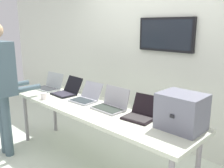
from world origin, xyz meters
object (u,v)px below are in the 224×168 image
Objects in this scene: laptop_station_0 at (50,85)px; laptop_station_3 at (111,104)px; laptop_station_2 at (86,97)px; laptop_station_1 at (67,90)px; person at (1,77)px; workbench at (93,111)px; equipment_box at (182,111)px; laptop_station_4 at (141,113)px; coffee_mug at (44,96)px.

laptop_station_0 is 1.04× the size of laptop_station_3.
laptop_station_0 is at bearing 179.95° from laptop_station_2.
laptop_station_2 is at bearing -1.28° from laptop_station_1.
laptop_station_2 is 1.12m from person.
workbench is 1.11m from equipment_box.
laptop_station_3 is (0.87, -0.01, 0.00)m from laptop_station_1.
person reaches higher than laptop_station_4.
workbench is at bearing -158.02° from laptop_station_3.
laptop_station_4 is at bearing 1.67° from laptop_station_3.
laptop_station_3 is at bearing 21.98° from workbench.
person is at bearing -139.25° from laptop_station_2.
laptop_station_0 is 0.22× the size of person.
equipment_box is 1.12× the size of laptop_station_1.
equipment_box is at bearing 1.28° from laptop_station_1.
laptop_station_4 is at bearing -0.09° from laptop_station_1.
person reaches higher than coffee_mug.
laptop_station_3 is 4.42× the size of coffee_mug.
laptop_station_4 is at bearing 0.49° from laptop_station_2.
equipment_box reaches higher than workbench.
laptop_station_2 is 0.87m from laptop_station_4.
equipment_box is 0.86m from laptop_station_3.
laptop_station_1 is at bearing 179.06° from laptop_station_3.
laptop_station_4 is at bearing 8.95° from workbench.
person is (-0.41, -0.72, 0.24)m from laptop_station_1.
person reaches higher than workbench.
laptop_station_0 is (-1.08, 0.09, 0.11)m from workbench.
equipment_box is (1.08, 0.14, 0.22)m from workbench.
equipment_box is at bearing 3.54° from laptop_station_3.
laptop_station_0 is at bearing 174.99° from workbench.
equipment_box is 1.04× the size of laptop_station_0.
laptop_station_2 is (-0.23, 0.09, 0.11)m from workbench.
laptop_station_0 is at bearing -179.78° from laptop_station_4.
laptop_station_3 is at bearing -0.25° from laptop_station_0.
person reaches higher than laptop_station_3.
workbench is 6.60× the size of equipment_box.
workbench is 31.44× the size of coffee_mug.
laptop_station_2 is 4.19× the size of coffee_mug.
laptop_station_2 is (0.42, -0.01, -0.00)m from laptop_station_1.
coffee_mug is (-0.67, -0.25, 0.10)m from workbench.
coffee_mug is (-0.45, -0.34, -0.01)m from laptop_station_2.
laptop_station_2 is 0.20× the size of person.
laptop_station_2 is 0.56m from coffee_mug.
person is at bearing -156.95° from laptop_station_4.
laptop_station_4 is 1.86m from person.
laptop_station_4 is (-0.43, -0.04, -0.12)m from equipment_box.
workbench is 0.66m from laptop_station_4.
laptop_station_3 reaches higher than workbench.
laptop_station_2 is (0.85, -0.00, -0.00)m from laptop_station_0.
laptop_station_3 is (-0.85, -0.05, -0.11)m from equipment_box.
workbench is 1.52× the size of person.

